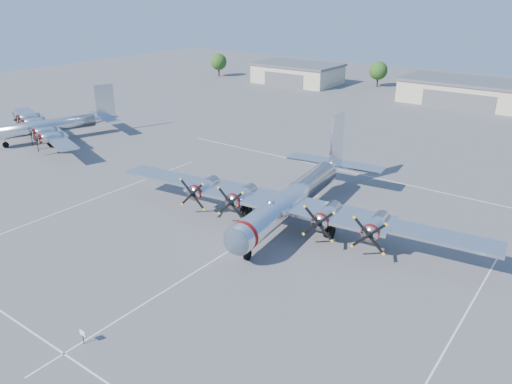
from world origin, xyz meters
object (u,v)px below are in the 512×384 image
Objects in this scene: tree_west at (378,71)px; hangar_west at (298,73)px; hangar_center at (467,92)px; main_bomber_b29 at (293,220)px; tree_far_west at (219,62)px; info_placard at (83,335)px; bomber_west at (54,140)px.

hangar_west is at bearing -158.11° from tree_west.
main_bomber_b29 is (1.36, -75.34, -2.71)m from hangar_center.
tree_far_west is (-70.00, -3.96, 1.51)m from hangar_center.
tree_west is 87.55m from main_bomber_b29.
tree_west is 5.76× the size of info_placard.
main_bomber_b29 is (26.36, -83.38, -4.22)m from tree_west.
main_bomber_b29 is 37.59× the size of info_placard.
tree_west is 0.20× the size of bomber_west.
tree_west reaches higher than info_placard.
hangar_center is 26.30m from tree_west.
tree_far_west is at bearing 125.90° from info_placard.
hangar_west is at bearing 114.23° from info_placard.
tree_far_west is 46.57m from tree_west.
main_bomber_b29 is at bearing -58.40° from hangar_west.
hangar_west is 111.96m from info_placard.
info_placard is (0.22, -102.41, -1.90)m from hangar_center.
tree_west is (-25.00, 8.04, 1.51)m from hangar_center.
tree_far_west reaches higher than hangar_center.
bomber_west reaches higher than info_placard.
bomber_west is (20.75, -68.59, -4.22)m from tree_far_west.
hangar_center reaches higher than info_placard.
hangar_center is 24.82× the size of info_placard.
hangar_west is 0.79× the size of hangar_center.
tree_far_west is 0.20× the size of bomber_west.
info_placard is (49.46, -29.86, 0.81)m from bomber_west.
tree_west reaches higher than hangar_west.
tree_west is at bearing 100.89° from main_bomber_b29.
hangar_center is 102.43m from info_placard.
hangar_west is 19.62× the size of info_placard.
info_placard is (25.22, -110.45, -3.41)m from tree_west.
tree_far_west is at bearing -170.99° from hangar_west.
tree_far_west reaches higher than main_bomber_b29.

